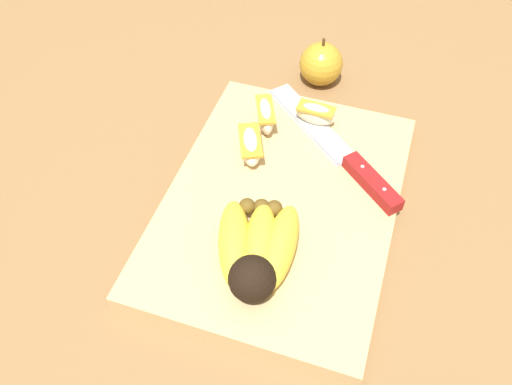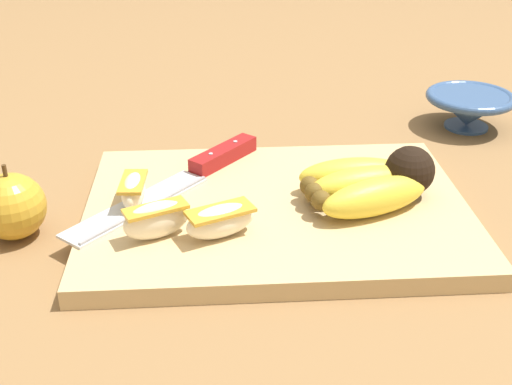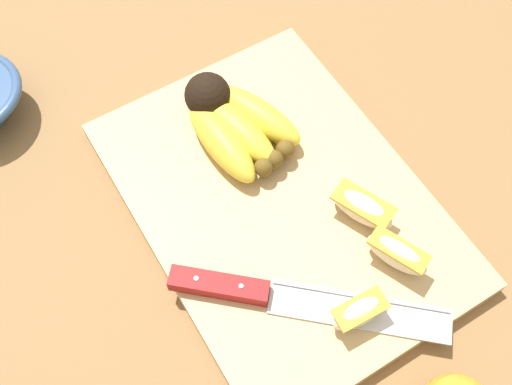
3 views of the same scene
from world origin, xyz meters
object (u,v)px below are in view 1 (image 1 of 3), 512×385
Objects in this scene: apple_wedge_middle at (250,145)px; whole_apple at (321,64)px; apple_wedge_near at (316,114)px; banana_bunch at (256,250)px; chefs_knife at (349,160)px; apple_wedge_far at (265,115)px.

whole_apple is at bearing 167.29° from apple_wedge_middle.
whole_apple is (-0.12, -0.02, -0.00)m from apple_wedge_near.
apple_wedge_middle is (-0.16, -0.06, -0.00)m from banana_bunch.
chefs_knife is 0.14m from apple_wedge_far.
apple_wedge_middle reaches higher than chefs_knife.
apple_wedge_middle is at bearing -12.71° from whole_apple.
banana_bunch is at bearing -20.82° from chefs_knife.
apple_wedge_middle is (0.03, -0.13, 0.01)m from chefs_knife.
chefs_knife is at bearing 159.18° from banana_bunch.
banana_bunch is 0.37m from whole_apple.
apple_wedge_middle is 0.94× the size of whole_apple.
apple_wedge_near is 0.85× the size of apple_wedge_far.
apple_wedge_middle is 1.08× the size of apple_wedge_far.
banana_bunch is 2.44× the size of apple_wedge_near.
whole_apple is at bearing 162.98° from apple_wedge_far.
apple_wedge_far is at bearing 178.25° from apple_wedge_middle.
banana_bunch is at bearing -1.57° from apple_wedge_near.
apple_wedge_far reaches higher than apple_wedge_near.
banana_bunch is at bearing 15.01° from apple_wedge_far.
chefs_knife is 2.84× the size of whole_apple.
banana_bunch reaches higher than apple_wedge_near.
apple_wedge_near is at bearing 113.16° from apple_wedge_far.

